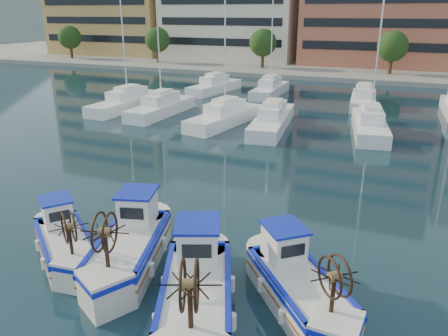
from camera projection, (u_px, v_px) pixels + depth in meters
ground at (156, 292)px, 14.15m from camera, size 300.00×300.00×0.00m
yacht_marina at (294, 107)px, 39.06m from camera, size 38.17×22.56×11.50m
fishing_boat_a at (64, 240)px, 15.96m from camera, size 4.06×3.68×2.53m
fishing_boat_b at (130, 244)px, 15.42m from camera, size 3.22×4.99×3.03m
fishing_boat_c at (197, 289)px, 12.88m from camera, size 3.73×5.18×3.12m
fishing_boat_d at (297, 283)px, 13.33m from camera, size 4.15×4.39×2.78m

